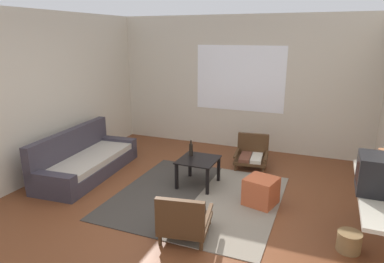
{
  "coord_description": "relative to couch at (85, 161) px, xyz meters",
  "views": [
    {
      "loc": [
        1.74,
        -3.82,
        2.31
      ],
      "look_at": [
        -0.11,
        0.71,
        0.93
      ],
      "focal_mm": 32.09,
      "sensor_mm": 36.0,
      "label": 1
    }
  ],
  "objects": [
    {
      "name": "ground_plane",
      "position": [
        2.03,
        -0.58,
        -0.23
      ],
      "size": [
        7.8,
        7.8,
        0.0
      ],
      "primitive_type": "plane",
      "color": "brown"
    },
    {
      "name": "far_wall_with_window",
      "position": [
        2.03,
        2.48,
        1.12
      ],
      "size": [
        5.6,
        0.13,
        2.7
      ],
      "color": "beige",
      "rests_on": "ground"
    },
    {
      "name": "side_wall_left",
      "position": [
        -0.63,
        -0.28,
        1.12
      ],
      "size": [
        0.12,
        6.6,
        2.7
      ],
      "primitive_type": "cube",
      "color": "beige",
      "rests_on": "ground"
    },
    {
      "name": "area_rug",
      "position": [
        2.1,
        -0.1,
        -0.22
      ],
      "size": [
        2.33,
        2.4,
        0.01
      ],
      "color": "#38332D",
      "rests_on": "ground"
    },
    {
      "name": "couch",
      "position": [
        0.0,
        0.0,
        0.0
      ],
      "size": [
        0.96,
        2.11,
        0.76
      ],
      "color": "#38333D",
      "rests_on": "ground"
    },
    {
      "name": "coffee_table",
      "position": [
        1.96,
        0.3,
        0.13
      ],
      "size": [
        0.58,
        0.62,
        0.44
      ],
      "color": "black",
      "rests_on": "ground"
    },
    {
      "name": "armchair_by_window",
      "position": [
        2.56,
        1.44,
        0.01
      ],
      "size": [
        0.63,
        0.62,
        0.57
      ],
      "color": "#472D19",
      "rests_on": "ground"
    },
    {
      "name": "armchair_striped_foreground",
      "position": [
        2.35,
        -1.15,
        0.02
      ],
      "size": [
        0.66,
        0.72,
        0.59
      ],
      "color": "#472D19",
      "rests_on": "ground"
    },
    {
      "name": "ottoman_orange",
      "position": [
        3.01,
        0.04,
        -0.03
      ],
      "size": [
        0.49,
        0.49,
        0.39
      ],
      "primitive_type": "cube",
      "rotation": [
        0.0,
        0.0,
        -0.25
      ],
      "color": "#BC5633",
      "rests_on": "ground"
    },
    {
      "name": "console_shelf",
      "position": [
        4.37,
        -0.7,
        0.48
      ],
      "size": [
        0.48,
        1.73,
        0.79
      ],
      "color": "#B2AD9E",
      "rests_on": "ground"
    },
    {
      "name": "clay_vase",
      "position": [
        4.37,
        -0.33,
        0.69
      ],
      "size": [
        0.2,
        0.2,
        0.32
      ],
      "color": "#935B38",
      "rests_on": "console_shelf"
    },
    {
      "name": "glass_bottle",
      "position": [
        1.8,
        0.4,
        0.32
      ],
      "size": [
        0.06,
        0.06,
        0.26
      ],
      "color": "black",
      "rests_on": "coffee_table"
    },
    {
      "name": "wicker_basket",
      "position": [
        4.13,
        -0.68,
        -0.12
      ],
      "size": [
        0.26,
        0.26,
        0.22
      ],
      "primitive_type": "cylinder",
      "color": "olive",
      "rests_on": "ground"
    }
  ]
}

